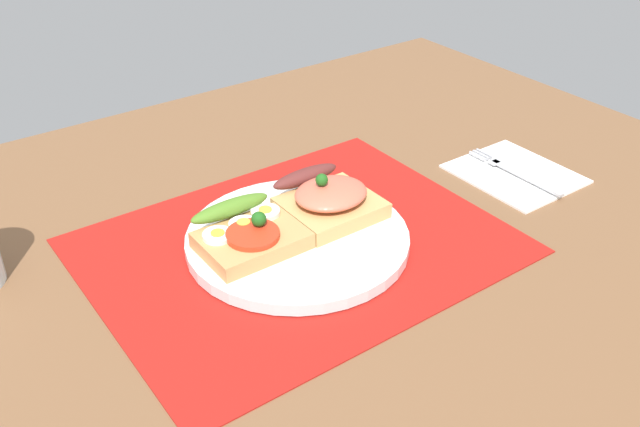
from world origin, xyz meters
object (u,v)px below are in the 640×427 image
plate (298,239)px  sandwich_salmon (328,199)px  sandwich_egg_tomato (248,233)px  fork (512,170)px  napkin (515,173)px

plate → sandwich_salmon: bearing=17.3°
sandwich_egg_tomato → sandwich_salmon: 10.55cm
plate → sandwich_egg_tomato: bearing=164.4°
sandwich_salmon → fork: (25.97, -4.50, -2.68)cm
plate → fork: size_ratio=1.66×
napkin → fork: fork is taller
sandwich_egg_tomato → napkin: sandwich_egg_tomato is taller
sandwich_salmon → fork: size_ratio=0.73×
fork → sandwich_salmon: bearing=170.2°
sandwich_salmon → napkin: 27.04cm
napkin → fork: 0.69cm
plate → napkin: bearing=-5.4°
sandwich_salmon → fork: bearing=-9.8°
sandwich_egg_tomato → sandwich_salmon: bearing=0.9°
sandwich_salmon → sandwich_egg_tomato: bearing=-179.1°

